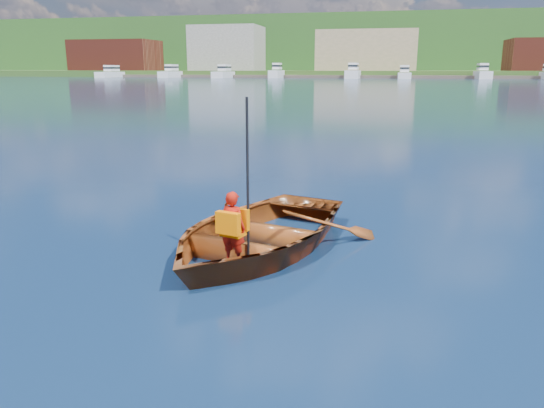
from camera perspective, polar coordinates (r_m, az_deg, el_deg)
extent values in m
plane|color=#0F2146|center=(9.09, -9.08, -3.00)|extent=(600.00, 600.00, 0.00)
imported|color=#68290D|center=(8.07, -1.68, -3.01)|extent=(3.93, 4.75, 0.85)
imported|color=#A21309|center=(7.16, -4.22, -2.57)|extent=(0.42, 0.33, 1.01)
cube|color=orange|center=(7.04, -4.75, -2.07)|extent=(0.35, 0.19, 0.30)
cube|color=orange|center=(7.23, -3.73, -1.60)|extent=(0.35, 0.17, 0.30)
cube|color=orange|center=(7.19, -4.21, -3.21)|extent=(0.35, 0.29, 0.05)
cylinder|color=black|center=(7.06, -2.63, 2.35)|extent=(0.04, 0.04, 2.24)
cube|color=#354F22|center=(198.09, 11.86, 13.60)|extent=(400.00, 80.00, 2.00)
cube|color=#25461E|center=(248.21, 12.19, 16.00)|extent=(400.00, 100.00, 22.00)
cube|color=#50443A|center=(156.30, 9.62, 13.35)|extent=(160.05, 7.33, 0.80)
cube|color=maroon|center=(196.63, -16.43, 15.08)|extent=(28.00, 16.00, 10.00)
cube|color=gray|center=(181.17, -4.83, 16.33)|extent=(22.00, 16.00, 14.00)
cube|color=tan|center=(173.33, 10.12, 15.93)|extent=(30.00, 16.00, 12.00)
cube|color=maroon|center=(178.06, 26.90, 14.12)|extent=(18.00, 16.00, 9.00)
cube|color=silver|center=(172.76, -17.02, 13.13)|extent=(3.45, 12.33, 1.82)
cube|color=silver|center=(173.83, -16.87, 13.80)|extent=(2.42, 5.55, 1.80)
cube|color=black|center=(173.83, -16.87, 13.83)|extent=(2.48, 5.79, 0.50)
cube|color=silver|center=(164.15, -10.87, 13.48)|extent=(3.21, 11.45, 2.04)
cube|color=silver|center=(165.20, -10.75, 14.23)|extent=(2.24, 5.15, 1.80)
cube|color=black|center=(165.20, -10.75, 14.26)|extent=(2.31, 5.38, 0.50)
cube|color=silver|center=(158.45, -5.25, 13.65)|extent=(3.46, 12.35, 2.01)
cube|color=silver|center=(159.62, -5.13, 14.41)|extent=(2.42, 5.56, 1.80)
cube|color=black|center=(159.62, -5.13, 14.44)|extent=(2.49, 5.80, 0.50)
cube|color=silver|center=(154.44, 0.48, 13.74)|extent=(2.75, 9.83, 2.39)
cube|color=silver|center=(155.39, 0.56, 14.61)|extent=(1.93, 4.42, 1.80)
cube|color=black|center=(155.39, 0.56, 14.64)|extent=(1.98, 4.62, 0.50)
cube|color=silver|center=(151.43, 8.70, 13.57)|extent=(3.63, 12.98, 2.39)
cube|color=silver|center=(152.72, 8.77, 14.45)|extent=(2.54, 5.84, 1.80)
cube|color=black|center=(152.72, 8.77, 14.49)|extent=(2.62, 6.10, 0.50)
cube|color=silver|center=(151.10, 14.03, 13.22)|extent=(3.37, 12.05, 1.73)
cube|color=silver|center=(152.29, 14.07, 13.95)|extent=(2.36, 5.42, 1.80)
cube|color=black|center=(152.29, 14.07, 13.99)|extent=(2.43, 5.67, 0.50)
cube|color=silver|center=(152.82, 21.70, 12.72)|extent=(3.24, 11.56, 2.21)
cube|color=silver|center=(153.95, 21.71, 13.56)|extent=(2.27, 5.20, 1.80)
cube|color=black|center=(153.95, 21.72, 13.60)|extent=(2.33, 5.43, 0.50)
cylinder|color=#382314|center=(233.58, -12.43, 14.99)|extent=(0.80, 0.80, 3.12)
sphere|color=#264C1B|center=(233.68, -12.49, 16.01)|extent=(5.82, 5.82, 5.82)
cylinder|color=#382314|center=(229.81, 22.53, 14.97)|extent=(0.80, 0.80, 3.05)
sphere|color=#264C1B|center=(229.96, 22.63, 15.98)|extent=(5.70, 5.70, 5.70)
cylinder|color=#382314|center=(273.29, 0.23, 17.44)|extent=(0.80, 0.80, 3.02)
sphere|color=#264C1B|center=(273.54, 0.23, 18.28)|extent=(5.64, 5.64, 5.64)
cylinder|color=#382314|center=(291.34, -12.16, 16.95)|extent=(0.80, 0.80, 3.50)
sphere|color=#264C1B|center=(291.61, -12.21, 17.86)|extent=(6.54, 6.54, 6.54)
cylinder|color=#382314|center=(221.23, -11.07, 14.61)|extent=(0.80, 0.80, 2.96)
sphere|color=#264C1B|center=(221.30, -11.12, 15.63)|extent=(5.52, 5.52, 5.52)
cylinder|color=#382314|center=(273.63, 14.95, 17.34)|extent=(0.80, 0.80, 4.00)
sphere|color=#264C1B|center=(274.00, 15.02, 18.45)|extent=(7.48, 7.48, 7.48)
cylinder|color=#382314|center=(233.60, 12.37, 15.94)|extent=(0.80, 0.80, 2.47)
sphere|color=#264C1B|center=(233.73, 12.41, 16.74)|extent=(4.61, 4.61, 4.61)
cylinder|color=#382314|center=(262.18, -1.85, 16.94)|extent=(0.80, 0.80, 2.49)
sphere|color=#264C1B|center=(262.35, -1.86, 17.67)|extent=(4.66, 4.66, 4.66)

